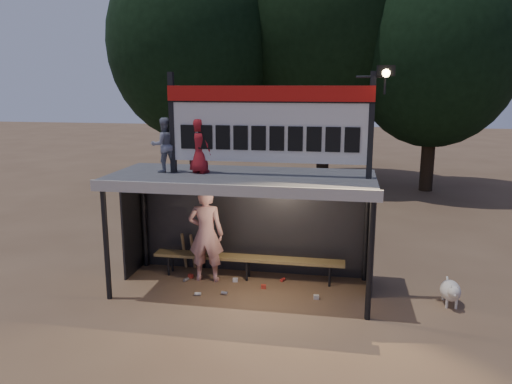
% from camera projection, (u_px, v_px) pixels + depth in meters
% --- Properties ---
extents(ground, '(80.00, 80.00, 0.00)m').
position_uv_depth(ground, '(243.00, 289.00, 9.94)').
color(ground, brown).
rests_on(ground, ground).
extents(player, '(0.75, 0.52, 2.00)m').
position_uv_depth(player, '(206.00, 234.00, 10.18)').
color(player, silver).
rests_on(player, ground).
extents(child_a, '(0.65, 0.62, 1.05)m').
position_uv_depth(child_a, '(164.00, 145.00, 9.62)').
color(child_a, gray).
rests_on(child_a, dugout_shelter).
extents(child_b, '(0.61, 0.53, 1.06)m').
position_uv_depth(child_b, '(199.00, 145.00, 9.52)').
color(child_b, maroon).
rests_on(child_b, dugout_shelter).
extents(dugout_shelter, '(5.10, 2.08, 2.32)m').
position_uv_depth(dugout_shelter, '(245.00, 196.00, 9.79)').
color(dugout_shelter, '#404043').
rests_on(dugout_shelter, ground).
extents(scoreboard_assembly, '(4.10, 0.27, 1.99)m').
position_uv_depth(scoreboard_assembly, '(271.00, 122.00, 9.14)').
color(scoreboard_assembly, black).
rests_on(scoreboard_assembly, dugout_shelter).
extents(bench, '(4.00, 0.35, 0.48)m').
position_uv_depth(bench, '(248.00, 259.00, 10.38)').
color(bench, olive).
rests_on(bench, ground).
extents(tree_left, '(6.46, 6.46, 9.27)m').
position_uv_depth(tree_left, '(193.00, 44.00, 19.09)').
color(tree_left, black).
rests_on(tree_left, ground).
extents(tree_mid, '(7.22, 7.22, 10.36)m').
position_uv_depth(tree_mid, '(326.00, 28.00, 19.53)').
color(tree_mid, black).
rests_on(tree_mid, ground).
extents(tree_right, '(6.08, 6.08, 8.72)m').
position_uv_depth(tree_right, '(436.00, 51.00, 18.08)').
color(tree_right, black).
rests_on(tree_right, ground).
extents(dog, '(0.36, 0.81, 0.49)m').
position_uv_depth(dog, '(451.00, 291.00, 9.16)').
color(dog, silver).
rests_on(dog, ground).
extents(bats, '(0.48, 0.33, 0.84)m').
position_uv_depth(bats, '(193.00, 251.00, 10.86)').
color(bats, olive).
rests_on(bats, ground).
extents(litter, '(2.82, 1.11, 0.08)m').
position_uv_depth(litter, '(237.00, 285.00, 10.02)').
color(litter, red).
rests_on(litter, ground).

